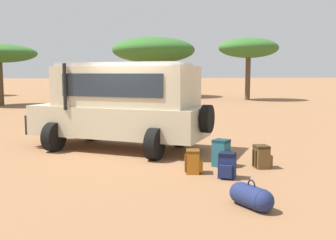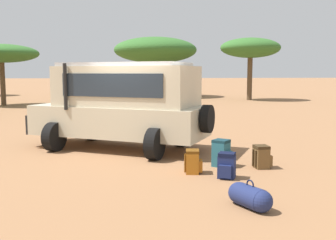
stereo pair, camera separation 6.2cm
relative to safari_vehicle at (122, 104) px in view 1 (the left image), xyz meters
The scene contains 9 objects.
ground_plane 1.45m from the safari_vehicle, 56.00° to the right, with size 320.00×320.00×0.00m, color #936642.
safari_vehicle is the anchor object (origin of this frame).
backpack_beside_front_wheel 4.15m from the safari_vehicle, 59.97° to the right, with size 0.43×0.45×0.53m.
backpack_cluster_center 3.45m from the safari_vehicle, 64.57° to the right, with size 0.43×0.41×0.51m.
backpack_near_rear_wheel 3.44m from the safari_vehicle, 48.14° to the right, with size 0.51×0.50×0.62m.
backpack_outermost 4.24m from the safari_vehicle, 41.92° to the right, with size 0.41×0.36×0.52m.
duffel_bag_low_black_case 5.70m from the safari_vehicle, 70.57° to the right, with size 0.56×0.82×0.46m.
acacia_tree_far_right 25.30m from the safari_vehicle, 81.38° to the left, with size 7.51×7.30×5.39m.
acacia_tree_distant_right 22.16m from the safari_vehicle, 60.83° to the left, with size 4.80×4.15×4.93m.
Camera 1 is at (-0.75, -10.57, 2.15)m, focal length 42.00 mm.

